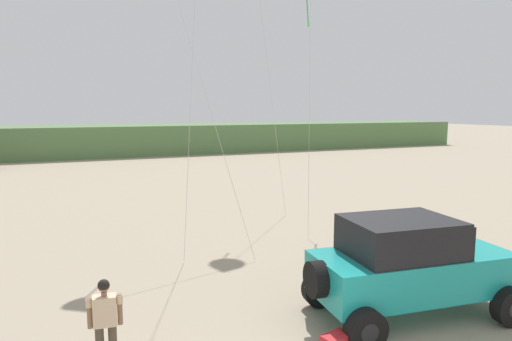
{
  "coord_description": "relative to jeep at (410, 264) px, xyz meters",
  "views": [
    {
      "loc": [
        -3.82,
        -4.95,
        4.62
      ],
      "look_at": [
        0.04,
        3.8,
        3.32
      ],
      "focal_mm": 31.83,
      "sensor_mm": 36.0,
      "label": 1
    }
  ],
  "objects": [
    {
      "name": "dune_ridge",
      "position": [
        -5.27,
        40.64,
        0.28
      ],
      "size": [
        90.0,
        8.05,
        2.95
      ],
      "primitive_type": "cube",
      "color": "#567A47",
      "rests_on": "ground_plane"
    },
    {
      "name": "person_watching",
      "position": [
        -6.41,
        0.55,
        -0.26
      ],
      "size": [
        0.62,
        0.34,
        1.67
      ],
      "color": "#8C664C",
      "rests_on": "ground_plane"
    },
    {
      "name": "jeep",
      "position": [
        0.0,
        0.0,
        0.0
      ],
      "size": [
        4.97,
        2.85,
        2.26
      ],
      "color": "teal",
      "rests_on": "ground_plane"
    }
  ]
}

